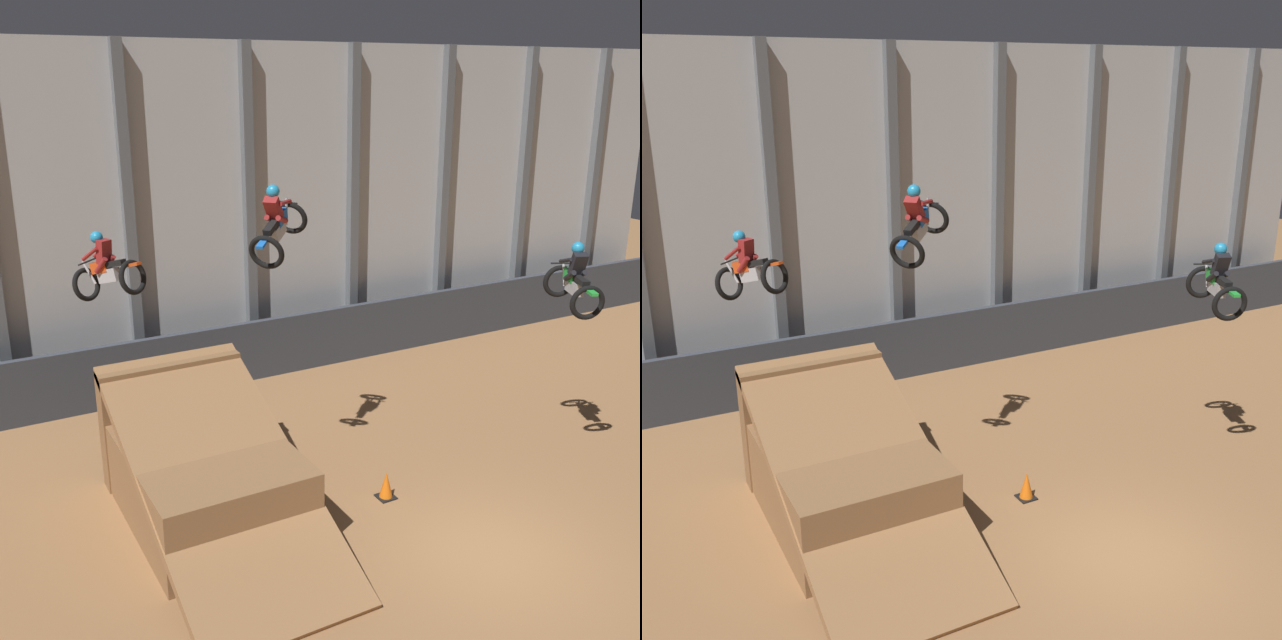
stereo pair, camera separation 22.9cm
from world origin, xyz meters
TOP-DOWN VIEW (x-y plane):
  - ground_plane at (0.00, 0.00)m, footprint 60.00×60.00m
  - arena_back_wall at (-0.00, 10.75)m, footprint 32.00×0.40m
  - lower_barrier at (0.00, 9.66)m, footprint 31.36×0.20m
  - dirt_ramp at (-4.04, 3.88)m, footprint 3.00×6.17m
  - rider_bike_left_air at (-4.87, 6.88)m, footprint 1.48×1.78m
  - rider_bike_center_air at (-1.97, 4.64)m, footprint 1.72×1.66m
  - rider_bike_right_air at (3.66, 2.08)m, footprint 1.27×1.80m
  - traffic_cone_near_ramp at (-0.62, 2.54)m, footprint 0.36×0.36m

SIDE VIEW (x-z plane):
  - ground_plane at x=0.00m, z-range 0.00..0.00m
  - traffic_cone_near_ramp at x=-0.62m, z-range -0.01..0.57m
  - lower_barrier at x=0.00m, z-range 0.00..1.71m
  - dirt_ramp at x=-4.04m, z-range -0.46..2.30m
  - rider_bike_right_air at x=3.66m, z-range 3.40..4.88m
  - rider_bike_left_air at x=-4.87m, z-range 3.55..5.15m
  - arena_back_wall at x=0.00m, z-range 0.00..9.13m
  - rider_bike_center_air at x=-1.97m, z-range 4.60..6.25m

